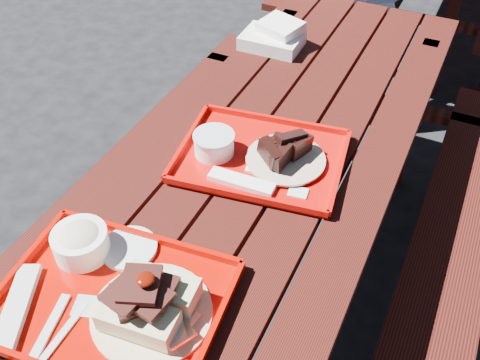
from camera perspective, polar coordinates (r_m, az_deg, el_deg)
The scene contains 5 objects.
ground at distance 2.13m, azimuth 1.80°, elevation -13.86°, with size 60.00×60.00×0.00m, color black.
picnic_table_near at distance 1.69m, azimuth 2.21°, elevation -3.35°, with size 1.41×2.40×0.75m.
near_tray at distance 1.25m, azimuth -13.19°, elevation -10.91°, with size 0.54×0.44×0.16m.
far_tray at distance 1.56m, azimuth 1.90°, elevation 2.66°, with size 0.52×0.44×0.08m.
white_cloth at distance 2.13m, azimuth 3.69°, elevation 15.00°, with size 0.23×0.20×0.09m.
Camera 1 is at (0.45, -1.08, 1.78)m, focal length 40.00 mm.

